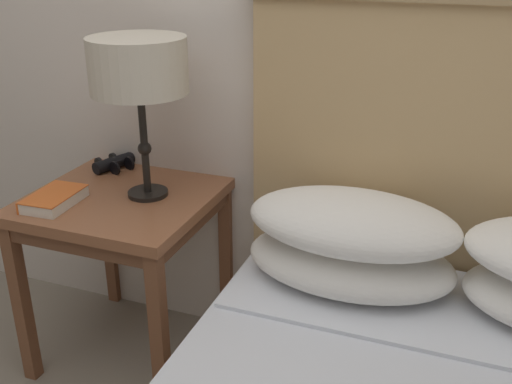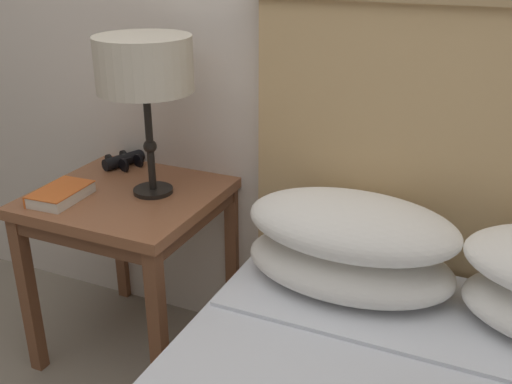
{
  "view_description": "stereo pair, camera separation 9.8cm",
  "coord_description": "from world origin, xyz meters",
  "px_view_note": "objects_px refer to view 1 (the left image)",
  "views": [
    {
      "loc": [
        0.47,
        -0.9,
        1.39
      ],
      "look_at": [
        -0.09,
        0.58,
        0.72
      ],
      "focal_mm": 42.0,
      "sensor_mm": 36.0,
      "label": 1
    },
    {
      "loc": [
        0.56,
        -0.86,
        1.39
      ],
      "look_at": [
        -0.09,
        0.58,
        0.72
      ],
      "focal_mm": 42.0,
      "sensor_mm": 36.0,
      "label": 2
    }
  ],
  "objects_px": {
    "nightstand": "(125,217)",
    "table_lamp": "(138,69)",
    "book_on_nightstand": "(54,199)",
    "binoculars_pair": "(114,163)"
  },
  "relations": [
    {
      "from": "nightstand",
      "to": "book_on_nightstand",
      "type": "bearing_deg",
      "value": -136.61
    },
    {
      "from": "nightstand",
      "to": "book_on_nightstand",
      "type": "height_order",
      "value": "book_on_nightstand"
    },
    {
      "from": "nightstand",
      "to": "table_lamp",
      "type": "xyz_separation_m",
      "value": [
        0.08,
        0.02,
        0.49
      ]
    },
    {
      "from": "nightstand",
      "to": "binoculars_pair",
      "type": "bearing_deg",
      "value": 129.0
    },
    {
      "from": "book_on_nightstand",
      "to": "binoculars_pair",
      "type": "relative_size",
      "value": 1.25
    },
    {
      "from": "book_on_nightstand",
      "to": "binoculars_pair",
      "type": "bearing_deg",
      "value": 89.43
    },
    {
      "from": "book_on_nightstand",
      "to": "binoculars_pair",
      "type": "xyz_separation_m",
      "value": [
        0.0,
        0.34,
        0.0
      ]
    },
    {
      "from": "book_on_nightstand",
      "to": "binoculars_pair",
      "type": "distance_m",
      "value": 0.34
    },
    {
      "from": "nightstand",
      "to": "binoculars_pair",
      "type": "distance_m",
      "value": 0.27
    },
    {
      "from": "nightstand",
      "to": "binoculars_pair",
      "type": "height_order",
      "value": "binoculars_pair"
    }
  ]
}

